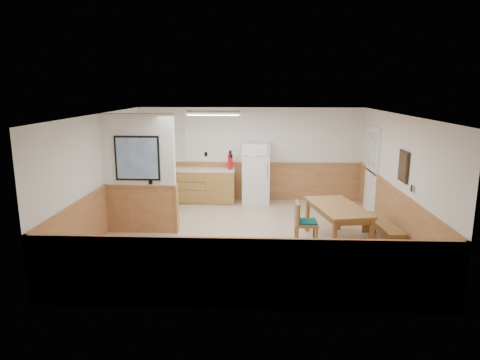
{
  "coord_description": "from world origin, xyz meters",
  "views": [
    {
      "loc": [
        0.22,
        -8.39,
        3.01
      ],
      "look_at": [
        -0.17,
        0.4,
        1.1
      ],
      "focal_mm": 32.0,
      "sensor_mm": 36.0,
      "label": 1
    }
  ],
  "objects_px": {
    "dining_chair": "(302,220)",
    "soap_bottle": "(170,165)",
    "dining_table": "(338,211)",
    "dining_bench": "(382,227)",
    "refrigerator": "(256,173)",
    "fire_extinguisher": "(230,161)"
  },
  "relations": [
    {
      "from": "dining_table",
      "to": "fire_extinguisher",
      "type": "xyz_separation_m",
      "value": [
        -2.3,
        2.95,
        0.47
      ]
    },
    {
      "from": "refrigerator",
      "to": "soap_bottle",
      "type": "xyz_separation_m",
      "value": [
        -2.29,
        0.04,
        0.2
      ]
    },
    {
      "from": "dining_table",
      "to": "dining_chair",
      "type": "relative_size",
      "value": 2.1
    },
    {
      "from": "dining_bench",
      "to": "soap_bottle",
      "type": "bearing_deg",
      "value": 142.11
    },
    {
      "from": "dining_table",
      "to": "dining_bench",
      "type": "height_order",
      "value": "dining_table"
    },
    {
      "from": "dining_table",
      "to": "soap_bottle",
      "type": "height_order",
      "value": "soap_bottle"
    },
    {
      "from": "refrigerator",
      "to": "dining_table",
      "type": "height_order",
      "value": "refrigerator"
    },
    {
      "from": "dining_table",
      "to": "dining_chair",
      "type": "xyz_separation_m",
      "value": [
        -0.7,
        -0.12,
        -0.16
      ]
    },
    {
      "from": "dining_bench",
      "to": "dining_chair",
      "type": "distance_m",
      "value": 1.59
    },
    {
      "from": "dining_bench",
      "to": "refrigerator",
      "type": "bearing_deg",
      "value": 124.31
    },
    {
      "from": "fire_extinguisher",
      "to": "soap_bottle",
      "type": "relative_size",
      "value": 2.41
    },
    {
      "from": "refrigerator",
      "to": "dining_bench",
      "type": "distance_m",
      "value": 3.89
    },
    {
      "from": "dining_bench",
      "to": "soap_bottle",
      "type": "distance_m",
      "value": 5.67
    },
    {
      "from": "dining_table",
      "to": "dining_chair",
      "type": "bearing_deg",
      "value": 178.18
    },
    {
      "from": "dining_table",
      "to": "soap_bottle",
      "type": "relative_size",
      "value": 8.59
    },
    {
      "from": "dining_bench",
      "to": "dining_chair",
      "type": "xyz_separation_m",
      "value": [
        -1.58,
        -0.08,
        0.16
      ]
    },
    {
      "from": "refrigerator",
      "to": "dining_chair",
      "type": "xyz_separation_m",
      "value": [
        0.91,
        -3.04,
        -0.31
      ]
    },
    {
      "from": "dining_chair",
      "to": "soap_bottle",
      "type": "xyz_separation_m",
      "value": [
        -3.19,
        3.08,
        0.51
      ]
    },
    {
      "from": "dining_bench",
      "to": "dining_chair",
      "type": "bearing_deg",
      "value": 177.23
    },
    {
      "from": "soap_bottle",
      "to": "dining_chair",
      "type": "bearing_deg",
      "value": -43.98
    },
    {
      "from": "dining_table",
      "to": "soap_bottle",
      "type": "xyz_separation_m",
      "value": [
        -3.9,
        2.96,
        0.35
      ]
    },
    {
      "from": "dining_chair",
      "to": "soap_bottle",
      "type": "relative_size",
      "value": 4.09
    }
  ]
}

